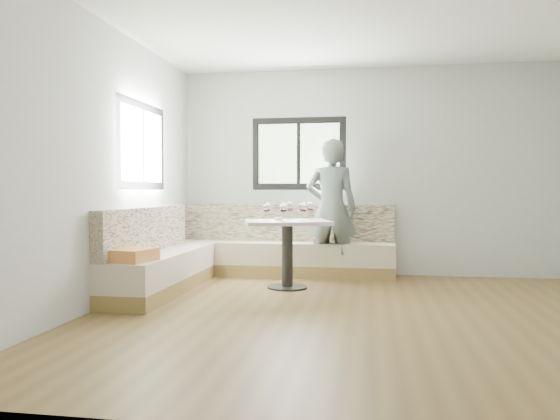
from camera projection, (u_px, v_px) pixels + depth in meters
The scene contains 10 objects.
room at pixel (353, 161), 5.02m from camera, with size 5.01×5.01×2.81m.
banquette at pixel (235, 255), 6.82m from camera, with size 2.90×2.80×0.95m.
table at pixel (287, 237), 6.35m from camera, with size 1.13×0.98×0.79m.
person at pixel (331, 209), 7.08m from camera, with size 0.66×0.43×1.81m, color slate.
olive_ramekin at pixel (278, 219), 6.35m from camera, with size 0.09×0.09×0.04m.
wine_glass_a at pixel (267, 208), 6.17m from camera, with size 0.10×0.10×0.21m.
wine_glass_b at pixel (283, 208), 6.11m from camera, with size 0.10×0.10×0.21m.
wine_glass_c at pixel (303, 208), 6.23m from camera, with size 0.10×0.10×0.21m.
wine_glass_d at pixel (289, 207), 6.48m from camera, with size 0.10×0.10×0.21m.
wine_glass_e at pixel (311, 207), 6.44m from camera, with size 0.10×0.10×0.21m.
Camera 1 is at (0.08, -4.99, 1.13)m, focal length 35.00 mm.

